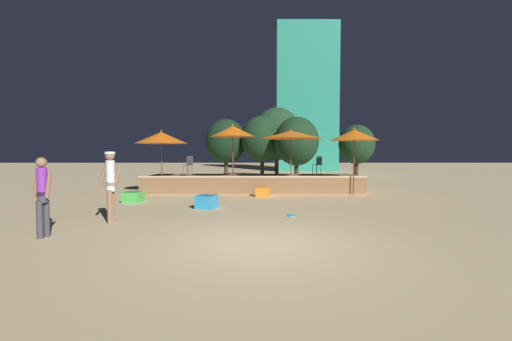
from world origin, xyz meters
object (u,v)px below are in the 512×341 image
Objects in this scene: frisbee_disc at (291,216)px; background_tree_0 at (357,145)px; patio_umbrella_3 at (354,135)px; bistro_chair_1 at (318,163)px; person_0 at (42,194)px; bistro_chair_0 at (189,163)px; patio_umbrella_2 at (233,131)px; background_tree_1 at (262,139)px; cube_seat_2 at (207,202)px; cube_seat_1 at (263,192)px; patio_umbrella_0 at (291,135)px; person_1 at (110,181)px; background_tree_2 at (226,141)px; background_tree_4 at (277,134)px; patio_umbrella_1 at (161,138)px; cube_seat_0 at (133,197)px; background_tree_3 at (297,141)px.

frisbee_disc is 15.98m from background_tree_0.
patio_umbrella_3 is 2.60m from bistro_chair_1.
bistro_chair_0 is (1.44, 9.19, 0.40)m from person_0.
patio_umbrella_2 reaches higher than bistro_chair_1.
background_tree_1 is (-0.51, 14.28, 2.83)m from frisbee_disc.
cube_seat_1 is at bearing 57.78° from cube_seat_2.
cube_seat_2 is 0.20× the size of background_tree_0.
patio_umbrella_0 is at bearing -82.95° from background_tree_1.
frisbee_disc is (4.26, -6.70, -1.35)m from bistro_chair_0.
background_tree_2 is at bearing 170.24° from person_1.
person_1 reaches higher than frisbee_disc.
frisbee_disc is at bearing -81.36° from cube_seat_1.
background_tree_4 is at bearing 171.38° from background_tree_0.
cube_seat_1 is 11.22m from background_tree_4.
patio_umbrella_1 is 11.64× the size of frisbee_disc.
patio_umbrella_2 reaches higher than bistro_chair_0.
cube_seat_0 is 4.22m from bistro_chair_0.
patio_umbrella_2 is 10.01m from background_tree_4.
background_tree_3 reaches higher than cube_seat_2.
background_tree_0 is at bearing 1.90° from background_tree_1.
patio_umbrella_0 is 9.84m from background_tree_4.
person_0 is 19.07m from background_tree_4.
patio_umbrella_2 is at bearing 175.89° from patio_umbrella_3.
person_0 reaches higher than cube_seat_0.
background_tree_1 is (3.75, 7.58, 1.49)m from bistro_chair_0.
person_0 is (-0.06, -5.38, 0.76)m from cube_seat_0.
person_0 reaches higher than cube_seat_1.
background_tree_4 is at bearing 157.76° from person_1.
patio_umbrella_3 is at bearing 16.20° from bistro_chair_0.
cube_seat_0 is at bearing -114.25° from background_tree_1.
patio_umbrella_0 is 1.02× the size of patio_umbrella_1.
background_tree_3 is 3.47m from background_tree_4.
patio_umbrella_1 is 11.34m from background_tree_4.
patio_umbrella_1 is 14.53m from background_tree_0.
cube_seat_1 is 0.38× the size of person_0.
background_tree_2 reaches higher than patio_umbrella_0.
background_tree_4 is (5.48, 16.27, 2.15)m from person_1.
patio_umbrella_3 is (2.81, -0.21, -0.03)m from patio_umbrella_0.
patio_umbrella_3 is at bearing 123.43° from person_1.
cube_seat_2 is at bearing -103.33° from background_tree_4.
bistro_chair_1 is (6.39, 0.50, 0.00)m from bistro_chair_0.
patio_umbrella_1 is at bearing 166.89° from cube_seat_1.
cube_seat_1 is at bearing 19.57° from cube_seat_0.
patio_umbrella_2 is 7.40m from background_tree_3.
background_tree_3 is (6.96, 6.41, 0.07)m from patio_umbrella_1.
person_1 is 7.64× the size of frisbee_disc.
cube_seat_0 is 1.07× the size of cube_seat_1.
background_tree_1 reaches higher than patio_umbrella_2.
frisbee_disc is (-3.38, -5.33, -2.64)m from patio_umbrella_3.
background_tree_1 is (4.80, 8.57, 0.30)m from patio_umbrella_1.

